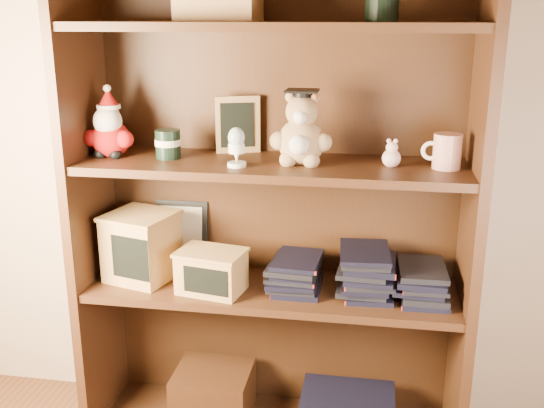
{
  "coord_description": "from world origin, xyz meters",
  "views": [
    {
      "loc": [
        0.1,
        -0.51,
        1.37
      ],
      "look_at": [
        -0.21,
        1.3,
        0.82
      ],
      "focal_mm": 42.0,
      "sensor_mm": 36.0,
      "label": 1
    }
  ],
  "objects_px": {
    "bookcase": "(274,212)",
    "grad_teddy_bear": "(301,135)",
    "teacher_mug": "(446,151)",
    "treats_box": "(142,246)"
  },
  "relations": [
    {
      "from": "grad_teddy_bear",
      "to": "teacher_mug",
      "type": "distance_m",
      "value": 0.41
    },
    {
      "from": "bookcase",
      "to": "teacher_mug",
      "type": "xyz_separation_m",
      "value": [
        0.5,
        -0.05,
        0.22
      ]
    },
    {
      "from": "teacher_mug",
      "to": "treats_box",
      "type": "relative_size",
      "value": 0.46
    },
    {
      "from": "bookcase",
      "to": "grad_teddy_bear",
      "type": "distance_m",
      "value": 0.28
    },
    {
      "from": "teacher_mug",
      "to": "treats_box",
      "type": "distance_m",
      "value": 0.98
    },
    {
      "from": "treats_box",
      "to": "teacher_mug",
      "type": "bearing_deg",
      "value": 0.06
    },
    {
      "from": "bookcase",
      "to": "teacher_mug",
      "type": "distance_m",
      "value": 0.55
    },
    {
      "from": "bookcase",
      "to": "grad_teddy_bear",
      "type": "bearing_deg",
      "value": -32.67
    },
    {
      "from": "bookcase",
      "to": "teacher_mug",
      "type": "bearing_deg",
      "value": -5.78
    },
    {
      "from": "bookcase",
      "to": "teacher_mug",
      "type": "relative_size",
      "value": 14.23
    }
  ]
}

